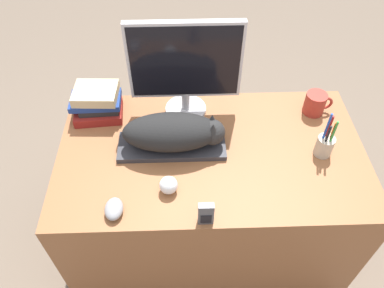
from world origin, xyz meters
TOP-DOWN VIEW (x-y plane):
  - desk at (0.00, 0.36)m, footprint 1.28×0.73m
  - keyboard at (-0.17, 0.38)m, footprint 0.44×0.16m
  - cat at (-0.15, 0.38)m, footprint 0.41×0.18m
  - monitor at (-0.10, 0.61)m, footprint 0.47×0.19m
  - computer_mouse at (-0.37, 0.08)m, footprint 0.07×0.10m
  - coffee_mug at (0.48, 0.59)m, footprint 0.13×0.09m
  - pen_cup at (0.45, 0.33)m, footprint 0.07×0.07m
  - baseball at (-0.18, 0.17)m, footprint 0.07×0.07m
  - phone at (-0.05, 0.03)m, footprint 0.05×0.03m
  - book_stack at (-0.49, 0.60)m, footprint 0.22×0.18m

SIDE VIEW (x-z plane):
  - desk at x=0.00m, z-range 0.00..0.74m
  - keyboard at x=-0.17m, z-range 0.74..0.76m
  - computer_mouse at x=-0.37m, z-range 0.74..0.78m
  - baseball at x=-0.18m, z-range 0.74..0.81m
  - coffee_mug at x=0.48m, z-range 0.74..0.84m
  - phone at x=-0.05m, z-range 0.74..0.84m
  - pen_cup at x=0.45m, z-range 0.68..0.90m
  - book_stack at x=-0.49m, z-range 0.73..0.87m
  - cat at x=-0.15m, z-range 0.76..0.90m
  - monitor at x=-0.10m, z-range 0.76..1.21m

